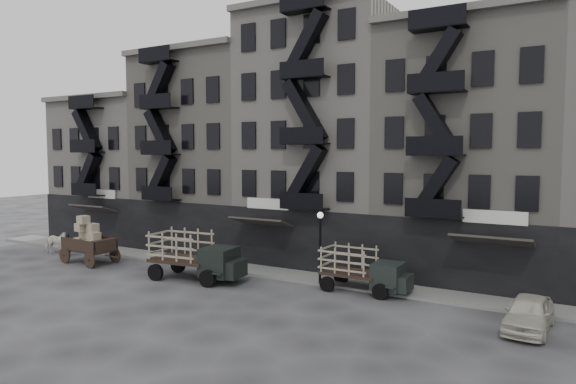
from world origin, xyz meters
The scene contains 14 objects.
ground centered at (0.00, 0.00, 0.00)m, with size 140.00×140.00×0.00m, color #38383A.
sidewalk centered at (0.00, 3.75, 0.07)m, with size 55.00×2.50×0.15m, color slate.
building_west centered at (-20.00, 9.83, 6.00)m, with size 10.00×11.35×13.20m.
building_midwest centered at (-10.00, 9.83, 7.50)m, with size 10.00×11.35×16.20m.
building_center centered at (0.00, 9.82, 8.50)m, with size 10.00×11.35×18.20m.
building_mideast centered at (10.00, 9.83, 7.50)m, with size 10.00×11.35×16.20m.
lamp_post centered at (3.00, 2.60, 2.78)m, with size 0.36×0.36×4.28m.
horse centered at (-18.50, 0.93, 0.87)m, with size 0.94×2.07×1.75m, color silver.
wagon centered at (-13.62, -0.01, 1.89)m, with size 4.03×2.35×3.30m.
stake_truck_west centered at (-4.12, 0.02, 1.68)m, with size 6.05×2.92×2.94m.
stake_truck_east centered at (5.62, 2.60, 1.41)m, with size 4.95×2.09×2.47m.
car_east centered at (14.11, 0.49, 0.74)m, with size 1.75×4.36×1.48m, color beige.
pedestrian_west centered at (-16.88, 0.75, 0.84)m, with size 0.61×0.40×1.68m, color black.
pedestrian_mid centered at (-3.08, -0.01, 0.85)m, with size 0.83×0.65×1.70m, color black.
Camera 1 is at (15.97, -23.47, 7.68)m, focal length 32.00 mm.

